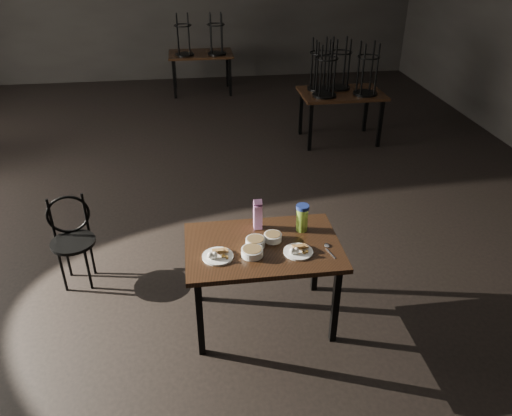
{
  "coord_description": "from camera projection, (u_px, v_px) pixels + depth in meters",
  "views": [
    {
      "loc": [
        0.31,
        -4.69,
        2.93
      ],
      "look_at": [
        0.8,
        -1.13,
        0.85
      ],
      "focal_mm": 35.0,
      "sensor_mm": 36.0,
      "label": 1
    }
  ],
  "objects": [
    {
      "name": "plate_left",
      "position": [
        218.0,
        255.0,
        3.7
      ],
      "size": [
        0.23,
        0.23,
        0.08
      ],
      "color": "white",
      "rests_on": "main_table"
    },
    {
      "name": "bowl_near",
      "position": [
        255.0,
        242.0,
        3.83
      ],
      "size": [
        0.15,
        0.15,
        0.06
      ],
      "color": "white",
      "rests_on": "main_table"
    },
    {
      "name": "bowl_far",
      "position": [
        273.0,
        237.0,
        3.89
      ],
      "size": [
        0.14,
        0.14,
        0.06
      ],
      "color": "white",
      "rests_on": "main_table"
    },
    {
      "name": "bg_table_right",
      "position": [
        340.0,
        89.0,
        7.25
      ],
      "size": [
        1.2,
        0.8,
        1.48
      ],
      "color": "black",
      "rests_on": "ground"
    },
    {
      "name": "juice_carton",
      "position": [
        258.0,
        215.0,
        4.01
      ],
      "size": [
        0.07,
        0.07,
        0.26
      ],
      "color": "#981B87",
      "rests_on": "main_table"
    },
    {
      "name": "water_bottle",
      "position": [
        302.0,
        218.0,
        3.98
      ],
      "size": [
        0.12,
        0.12,
        0.23
      ],
      "color": "#92C63A",
      "rests_on": "main_table"
    },
    {
      "name": "bowl_big",
      "position": [
        252.0,
        252.0,
        3.72
      ],
      "size": [
        0.17,
        0.17,
        0.06
      ],
      "color": "white",
      "rests_on": "main_table"
    },
    {
      "name": "room",
      "position": [
        139.0,
        0.0,
        4.28
      ],
      "size": [
        12.0,
        12.04,
        3.22
      ],
      "color": "black",
      "rests_on": "ground"
    },
    {
      "name": "spoon",
      "position": [
        327.0,
        247.0,
        3.82
      ],
      "size": [
        0.06,
        0.21,
        0.01
      ],
      "color": "silver",
      "rests_on": "main_table"
    },
    {
      "name": "bg_table_far",
      "position": [
        201.0,
        53.0,
        9.37
      ],
      "size": [
        1.2,
        0.8,
        1.48
      ],
      "color": "black",
      "rests_on": "ground"
    },
    {
      "name": "main_table",
      "position": [
        263.0,
        253.0,
        3.89
      ],
      "size": [
        1.2,
        0.8,
        0.75
      ],
      "color": "black",
      "rests_on": "ground"
    },
    {
      "name": "plate_right",
      "position": [
        298.0,
        250.0,
        3.75
      ],
      "size": [
        0.22,
        0.22,
        0.07
      ],
      "color": "white",
      "rests_on": "main_table"
    },
    {
      "name": "bentwood_chair",
      "position": [
        72.0,
        234.0,
        4.46
      ],
      "size": [
        0.42,
        0.41,
        0.83
      ],
      "rotation": [
        0.0,
        0.0,
        0.22
      ],
      "color": "black",
      "rests_on": "ground"
    }
  ]
}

